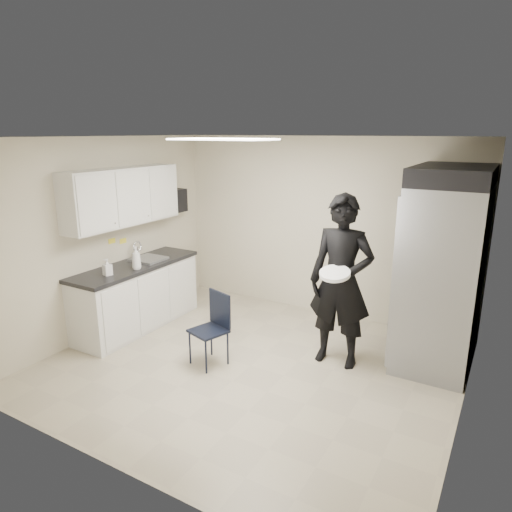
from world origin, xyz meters
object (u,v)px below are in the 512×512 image
Objects in this scene: man_tuxedo at (341,282)px; lower_counter at (137,297)px; commercial_fridge at (443,276)px; folding_chair at (208,331)px.

lower_counter is at bearing -174.37° from man_tuxedo.
folding_chair is at bearing -147.18° from commercial_fridge.
lower_counter is 0.90× the size of commercial_fridge.
commercial_fridge is 2.51× the size of folding_chair.
folding_chair is at bearing -14.80° from lower_counter.
commercial_fridge is 1.05× the size of man_tuxedo.
commercial_fridge is 1.19m from man_tuxedo.
lower_counter is 2.88m from man_tuxedo.
folding_chair is (1.50, -0.40, -0.01)m from lower_counter.
man_tuxedo is at bearing 49.66° from folding_chair.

